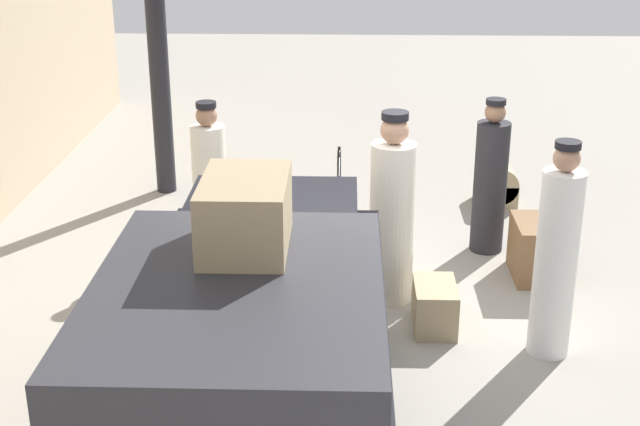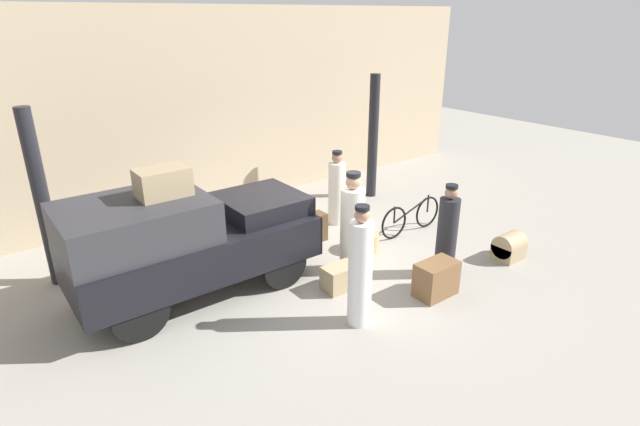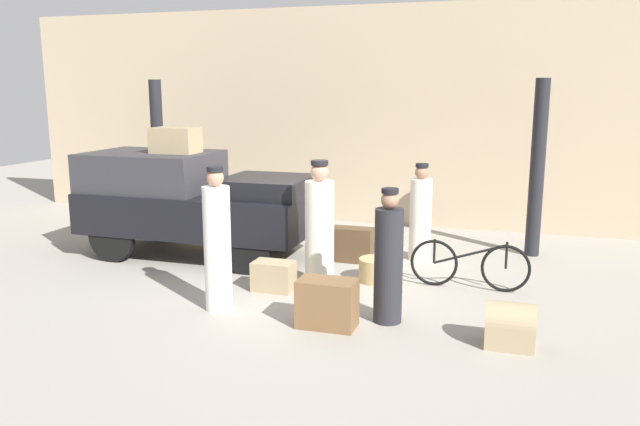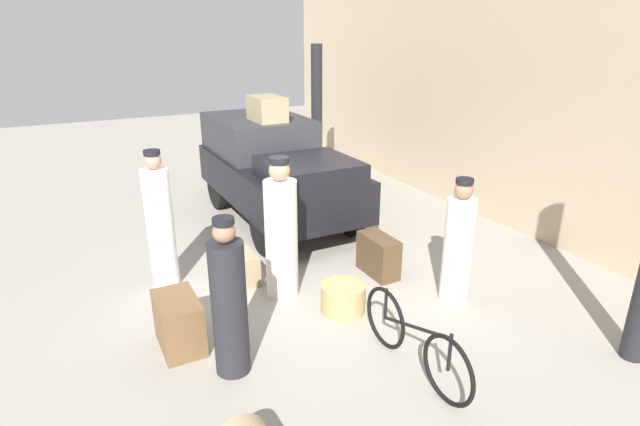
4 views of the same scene
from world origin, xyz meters
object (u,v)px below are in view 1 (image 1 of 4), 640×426
wicker_basket (341,250)px  trunk_wicker_pale (243,264)px  bicycle (338,190)px  porter_lifting_near_truck (392,217)px  porter_standing_middle (210,183)px  trunk_barrel_dark (497,185)px  trunk_on_truck_roof (245,213)px  truck (254,343)px  porter_with_bicycle (556,259)px  suitcase_black_upright (435,306)px  suitcase_small_leather (535,249)px  porter_carrying_trunk (490,182)px

wicker_basket → trunk_wicker_pale: size_ratio=0.81×
bicycle → porter_lifting_near_truck: (-2.09, -0.52, 0.49)m
porter_standing_middle → trunk_barrel_dark: (1.50, -3.31, -0.51)m
trunk_on_truck_roof → truck: bearing=0.0°
bicycle → porter_with_bicycle: 3.60m
bicycle → suitcase_black_upright: 2.81m
trunk_barrel_dark → trunk_wicker_pale: 3.83m
porter_standing_middle → truck: bearing=-167.2°
suitcase_small_leather → porter_with_bicycle: bearing=173.8°
trunk_on_truck_roof → porter_carrying_trunk: bearing=-27.3°
bicycle → trunk_on_truck_roof: bearing=174.3°
porter_carrying_trunk → trunk_on_truck_roof: 4.76m
porter_standing_middle → trunk_wicker_pale: bearing=-156.4°
porter_with_bicycle → trunk_barrel_dark: bearing=-1.9°
porter_with_bicycle → porter_carrying_trunk: size_ratio=1.12×
wicker_basket → porter_carrying_trunk: size_ratio=0.33×
truck → porter_carrying_trunk: truck is taller
porter_with_bicycle → trunk_on_truck_roof: 3.20m
truck → porter_standing_middle: truck is taller
truck → suitcase_small_leather: truck is taller
bicycle → suitcase_small_leather: 2.52m
suitcase_black_upright → trunk_on_truck_roof: trunk_on_truck_roof is taller
trunk_barrel_dark → bicycle: bearing=106.8°
trunk_barrel_dark → trunk_wicker_pale: (-2.55, 2.85, 0.06)m
truck → porter_standing_middle: (3.82, 0.87, -0.24)m
porter_with_bicycle → suitcase_small_leather: 1.64m
bicycle → truck: bearing=174.0°
suitcase_small_leather → trunk_wicker_pale: (-0.43, 2.90, -0.01)m
porter_carrying_trunk → suitcase_black_upright: bearing=158.2°
porter_carrying_trunk → suitcase_small_leather: (-0.67, -0.38, -0.48)m
truck → bicycle: 4.80m
porter_with_bicycle → trunk_wicker_pale: 3.00m
truck → porter_standing_middle: size_ratio=2.38×
bicycle → trunk_on_truck_roof: trunk_on_truck_roof is taller
truck → wicker_basket: (3.39, -0.54, -0.81)m
suitcase_small_leather → trunk_on_truck_roof: size_ratio=0.92×
trunk_wicker_pale → trunk_on_truck_roof: size_ratio=0.89×
wicker_basket → porter_lifting_near_truck: porter_lifting_near_truck is taller
porter_standing_middle → trunk_on_truck_roof: (-4.05, -0.87, 1.23)m
truck → porter_lifting_near_truck: 2.83m
suitcase_small_leather → trunk_wicker_pale: suitcase_small_leather is taller
porter_lifting_near_truck → suitcase_black_upright: bearing=-146.7°
truck → wicker_basket: 3.53m
wicker_basket → porter_standing_middle: porter_standing_middle is taller
trunk_wicker_pale → trunk_barrel_dark: bearing=-48.2°
wicker_basket → porter_with_bicycle: size_ratio=0.29×
bicycle → trunk_barrel_dark: bicycle is taller
truck → porter_lifting_near_truck: porter_lifting_near_truck is taller
truck → porter_standing_middle: bearing=12.8°
suitcase_black_upright → truck: bearing=146.1°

